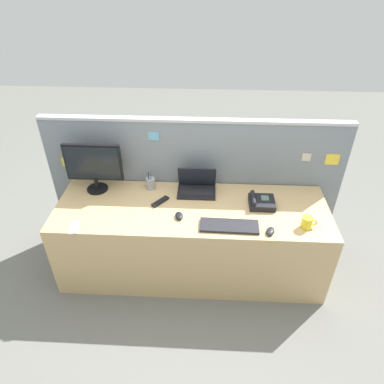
% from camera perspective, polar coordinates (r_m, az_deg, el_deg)
% --- Properties ---
extents(ground_plane, '(10.00, 10.00, 0.00)m').
position_cam_1_polar(ground_plane, '(3.37, -0.04, -12.02)').
color(ground_plane, slate).
extents(desk, '(2.26, 0.74, 0.70)m').
position_cam_1_polar(desk, '(3.12, -0.05, -7.63)').
color(desk, tan).
rests_on(desk, ground_plane).
extents(cubicle_divider, '(2.65, 0.08, 1.31)m').
position_cam_1_polar(cubicle_divider, '(3.25, 0.33, 1.24)').
color(cubicle_divider, gray).
rests_on(cubicle_divider, ground_plane).
extents(desktop_monitor, '(0.49, 0.18, 0.44)m').
position_cam_1_polar(desktop_monitor, '(3.09, -15.74, 4.23)').
color(desktop_monitor, black).
rests_on(desktop_monitor, desk).
extents(laptop, '(0.33, 0.23, 0.23)m').
position_cam_1_polar(laptop, '(3.05, 0.77, 1.13)').
color(laptop, black).
rests_on(laptop, desk).
extents(desk_phone, '(0.21, 0.20, 0.09)m').
position_cam_1_polar(desk_phone, '(2.95, 11.16, -1.61)').
color(desk_phone, black).
rests_on(desk_phone, desk).
extents(keyboard_main, '(0.45, 0.16, 0.02)m').
position_cam_1_polar(keyboard_main, '(2.71, 6.08, -5.52)').
color(keyboard_main, '#232328').
rests_on(keyboard_main, desk).
extents(computer_mouse_right_hand, '(0.08, 0.11, 0.03)m').
position_cam_1_polar(computer_mouse_right_hand, '(2.78, -2.12, -3.89)').
color(computer_mouse_right_hand, black).
rests_on(computer_mouse_right_hand, desk).
extents(computer_mouse_left_hand, '(0.09, 0.11, 0.03)m').
position_cam_1_polar(computer_mouse_left_hand, '(2.70, 12.63, -6.25)').
color(computer_mouse_left_hand, '#232328').
rests_on(computer_mouse_left_hand, desk).
extents(pen_cup, '(0.08, 0.08, 0.18)m').
position_cam_1_polar(pen_cup, '(3.11, -6.75, 1.43)').
color(pen_cup, '#99999E').
rests_on(pen_cup, desk).
extents(cell_phone_white_slab, '(0.09, 0.15, 0.01)m').
position_cam_1_polar(cell_phone_white_slab, '(2.84, -18.69, -5.48)').
color(cell_phone_white_slab, silver).
rests_on(cell_phone_white_slab, desk).
extents(tv_remote, '(0.14, 0.16, 0.02)m').
position_cam_1_polar(tv_remote, '(2.95, -5.18, -1.56)').
color(tv_remote, black).
rests_on(tv_remote, desk).
extents(coffee_mug, '(0.12, 0.08, 0.10)m').
position_cam_1_polar(coffee_mug, '(2.81, 18.24, -4.73)').
color(coffee_mug, yellow).
rests_on(coffee_mug, desk).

